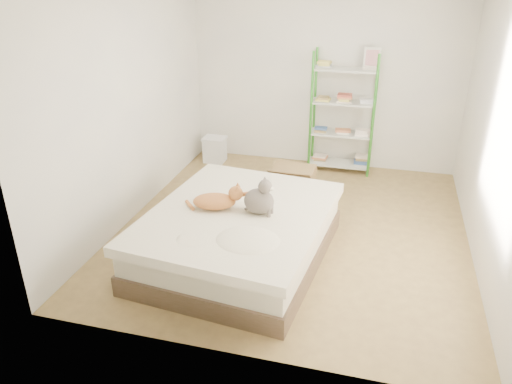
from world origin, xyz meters
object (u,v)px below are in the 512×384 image
(white_bin, at_px, (215,149))
(grey_cat, at_px, (259,196))
(cardboard_box, at_px, (293,182))
(shelf_unit, at_px, (343,115))
(orange_cat, at_px, (214,199))
(bed, at_px, (239,235))

(white_bin, bearing_deg, grey_cat, -61.70)
(grey_cat, bearing_deg, cardboard_box, 4.97)
(shelf_unit, height_order, white_bin, shelf_unit)
(orange_cat, relative_size, grey_cat, 1.37)
(grey_cat, bearing_deg, shelf_unit, -5.15)
(shelf_unit, xyz_separation_m, cardboard_box, (-0.49, -1.03, -0.64))
(bed, distance_m, cardboard_box, 1.63)
(bed, bearing_deg, shelf_unit, 80.62)
(grey_cat, relative_size, cardboard_box, 0.67)
(grey_cat, bearing_deg, white_bin, 34.57)
(orange_cat, height_order, white_bin, orange_cat)
(bed, relative_size, orange_cat, 4.46)
(orange_cat, xyz_separation_m, white_bin, (-0.88, 2.49, -0.44))
(orange_cat, distance_m, cardboard_box, 1.74)
(orange_cat, height_order, cardboard_box, orange_cat)
(grey_cat, bearing_deg, orange_cat, 99.37)
(shelf_unit, distance_m, white_bin, 1.97)
(cardboard_box, bearing_deg, orange_cat, -105.29)
(grey_cat, distance_m, shelf_unit, 2.67)
(shelf_unit, relative_size, white_bin, 4.60)
(shelf_unit, xyz_separation_m, white_bin, (-1.86, -0.15, -0.63))
(bed, relative_size, cardboard_box, 4.09)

